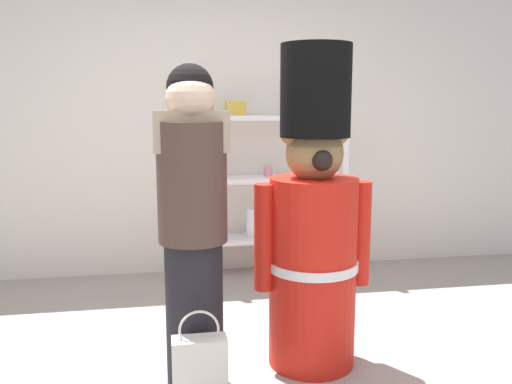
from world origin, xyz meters
The scene contains 5 objects.
back_wall centered at (0.00, 2.20, 1.30)m, with size 6.40×0.12×2.60m, color silver.
merchandise_shelf centered at (0.43, 1.98, 0.84)m, with size 1.29×0.35×1.71m.
teddy_bear_guard centered at (0.36, 0.33, 0.78)m, with size 0.65×0.50×1.76m.
person_shopper centered at (-0.30, 0.18, 0.87)m, with size 0.36×0.34×1.64m.
shopping_bag centered at (-0.29, -0.05, 0.19)m, with size 0.26×0.11×0.50m.
Camera 1 is at (-0.43, -2.42, 1.45)m, focal length 37.54 mm.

